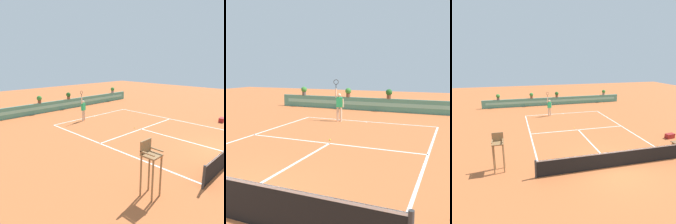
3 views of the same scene
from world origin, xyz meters
The scene contains 10 objects.
ground_plane centered at (0.00, 6.00, 0.00)m, with size 60.00×60.00×0.00m, color #BC6033.
court_lines centered at (0.00, 6.72, 0.00)m, with size 8.32×11.94×0.01m.
back_wall_barrier centered at (0.00, 16.39, 0.50)m, with size 18.00×0.21×1.00m.
umpire_chair centered at (-6.25, 1.26, 1.34)m, with size 0.60×0.60×2.14m.
gear_bag centered at (6.28, 2.87, 0.18)m, with size 0.70×0.36×0.36m, color maroon.
tennis_player centered at (-1.61, 11.30, 1.05)m, with size 0.60×0.32×2.58m.
tennis_ball_near_baseline centered at (-0.20, 6.89, 0.03)m, with size 0.07×0.07×0.07m, color #CCE033.
potted_plant_far_right centered at (6.93, 16.39, 1.41)m, with size 0.48×0.48×0.72m.
potted_plant_centre centered at (0.30, 16.39, 1.41)m, with size 0.48×0.48×0.72m.
potted_plant_left centered at (-2.99, 16.39, 1.41)m, with size 0.48×0.48×0.72m.
Camera 1 is at (-12.19, -2.77, 4.86)m, focal length 34.06 mm.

